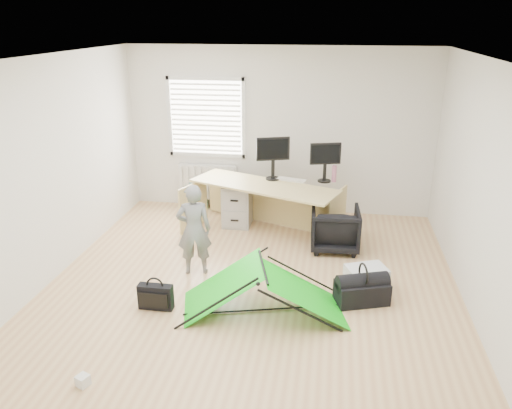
# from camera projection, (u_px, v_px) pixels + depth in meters

# --- Properties ---
(ground) EXTENTS (5.50, 5.50, 0.00)m
(ground) POSITION_uv_depth(u_px,v_px,m) (251.00, 289.00, 6.07)
(ground) COLOR tan
(ground) RESTS_ON ground
(back_wall) EXTENTS (5.00, 0.02, 2.70)m
(back_wall) POSITION_uv_depth(u_px,v_px,m) (279.00, 131.00, 8.13)
(back_wall) COLOR silver
(back_wall) RESTS_ON ground
(window) EXTENTS (1.20, 0.06, 1.20)m
(window) POSITION_uv_depth(u_px,v_px,m) (206.00, 118.00, 8.20)
(window) COLOR silver
(window) RESTS_ON back_wall
(radiator) EXTENTS (1.00, 0.12, 0.60)m
(radiator) POSITION_uv_depth(u_px,v_px,m) (208.00, 182.00, 8.55)
(radiator) COLOR silver
(radiator) RESTS_ON back_wall
(desk) EXTENTS (2.34, 1.46, 0.76)m
(desk) POSITION_uv_depth(u_px,v_px,m) (264.00, 209.00, 7.55)
(desk) COLOR tan
(desk) RESTS_ON ground
(filing_cabinet) EXTENTS (0.43, 0.57, 0.67)m
(filing_cabinet) POSITION_uv_depth(u_px,v_px,m) (238.00, 204.00, 7.89)
(filing_cabinet) COLOR #A2A5A8
(filing_cabinet) RESTS_ON ground
(monitor_left) EXTENTS (0.51, 0.27, 0.48)m
(monitor_left) POSITION_uv_depth(u_px,v_px,m) (273.00, 164.00, 7.59)
(monitor_left) COLOR black
(monitor_left) RESTS_ON desk
(monitor_right) EXTENTS (0.47, 0.22, 0.44)m
(monitor_right) POSITION_uv_depth(u_px,v_px,m) (325.00, 168.00, 7.49)
(monitor_right) COLOR black
(monitor_right) RESTS_ON desk
(keyboard) EXTENTS (0.48, 0.27, 0.02)m
(keyboard) POSITION_uv_depth(u_px,v_px,m) (291.00, 180.00, 7.61)
(keyboard) COLOR beige
(keyboard) RESTS_ON desk
(thermos) EXTENTS (0.07, 0.07, 0.25)m
(thermos) POSITION_uv_depth(u_px,v_px,m) (334.00, 174.00, 7.52)
(thermos) COLOR #AD617E
(thermos) RESTS_ON desk
(office_chair) EXTENTS (0.70, 0.71, 0.62)m
(office_chair) POSITION_uv_depth(u_px,v_px,m) (335.00, 228.00, 7.02)
(office_chair) COLOR black
(office_chair) RESTS_ON ground
(person) EXTENTS (0.49, 0.39, 1.19)m
(person) POSITION_uv_depth(u_px,v_px,m) (194.00, 230.00, 6.26)
(person) COLOR slate
(person) RESTS_ON ground
(kite) EXTENTS (1.94, 1.23, 0.56)m
(kite) POSITION_uv_depth(u_px,v_px,m) (263.00, 289.00, 5.52)
(kite) COLOR #13CD16
(kite) RESTS_ON ground
(storage_crate) EXTENTS (0.56, 0.49, 0.26)m
(storage_crate) POSITION_uv_depth(u_px,v_px,m) (366.00, 277.00, 6.07)
(storage_crate) COLOR silver
(storage_crate) RESTS_ON ground
(tote_bag) EXTENTS (0.39, 0.28, 0.42)m
(tote_bag) POSITION_uv_depth(u_px,v_px,m) (196.00, 195.00, 8.62)
(tote_bag) COLOR #1E8E73
(tote_bag) RESTS_ON ground
(laptop_bag) EXTENTS (0.39, 0.12, 0.29)m
(laptop_bag) POSITION_uv_depth(u_px,v_px,m) (156.00, 297.00, 5.62)
(laptop_bag) COLOR black
(laptop_bag) RESTS_ON ground
(white_box) EXTENTS (0.13, 0.13, 0.10)m
(white_box) POSITION_uv_depth(u_px,v_px,m) (83.00, 381.00, 4.46)
(white_box) COLOR silver
(white_box) RESTS_ON ground
(duffel_bag) EXTENTS (0.66, 0.48, 0.26)m
(duffel_bag) POSITION_uv_depth(u_px,v_px,m) (362.00, 292.00, 5.74)
(duffel_bag) COLOR black
(duffel_bag) RESTS_ON ground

